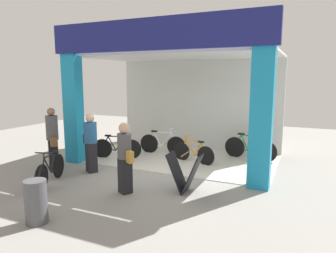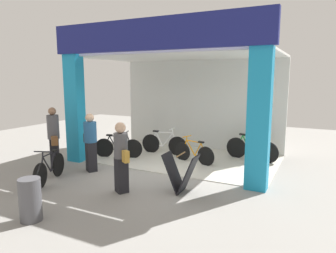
% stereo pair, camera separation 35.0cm
% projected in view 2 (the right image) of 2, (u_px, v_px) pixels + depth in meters
% --- Properties ---
extents(ground_plane, '(19.90, 19.90, 0.00)m').
position_uv_depth(ground_plane, '(154.00, 173.00, 8.38)').
color(ground_plane, gray).
rests_on(ground_plane, ground).
extents(shop_facade, '(6.15, 3.75, 4.02)m').
position_uv_depth(shop_facade, '(181.00, 91.00, 9.58)').
color(shop_facade, beige).
rests_on(shop_facade, ground).
extents(bicycle_inside_0, '(1.64, 0.45, 0.90)m').
position_uv_depth(bicycle_inside_0, '(164.00, 144.00, 10.33)').
color(bicycle_inside_0, black).
rests_on(bicycle_inside_0, ground).
extents(bicycle_inside_1, '(1.49, 0.59, 0.86)m').
position_uv_depth(bicycle_inside_1, '(118.00, 147.00, 9.88)').
color(bicycle_inside_1, black).
rests_on(bicycle_inside_1, ground).
extents(bicycle_inside_2, '(1.42, 0.48, 0.80)m').
position_uv_depth(bicycle_inside_2, '(194.00, 153.00, 9.26)').
color(bicycle_inside_2, black).
rests_on(bicycle_inside_2, ground).
extents(bicycle_inside_3, '(1.66, 0.47, 0.93)m').
position_uv_depth(bicycle_inside_3, '(251.00, 149.00, 9.56)').
color(bicycle_inside_3, black).
rests_on(bicycle_inside_3, ground).
extents(bicycle_parked_0, '(0.60, 1.46, 0.85)m').
position_uv_depth(bicycle_parked_0, '(50.00, 169.00, 7.59)').
color(bicycle_parked_0, black).
rests_on(bicycle_parked_0, ground).
extents(sandwich_board_sign, '(0.77, 0.50, 0.90)m').
position_uv_depth(sandwich_board_sign, '(181.00, 173.00, 6.88)').
color(sandwich_board_sign, black).
rests_on(sandwich_board_sign, ground).
extents(pedestrian_0, '(0.63, 0.58, 1.74)m').
position_uv_depth(pedestrian_0, '(54.00, 137.00, 8.66)').
color(pedestrian_0, black).
rests_on(pedestrian_0, ground).
extents(pedestrian_1, '(0.54, 0.45, 1.60)m').
position_uv_depth(pedestrian_1, '(121.00, 157.00, 6.84)').
color(pedestrian_1, black).
rests_on(pedestrian_1, ground).
extents(pedestrian_2, '(0.65, 0.54, 1.60)m').
position_uv_depth(pedestrian_2, '(90.00, 141.00, 8.43)').
color(pedestrian_2, black).
rests_on(pedestrian_2, ground).
extents(trash_bin, '(0.39, 0.39, 0.79)m').
position_uv_depth(trash_bin, '(30.00, 200.00, 5.52)').
color(trash_bin, '#4C4C51').
rests_on(trash_bin, ground).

